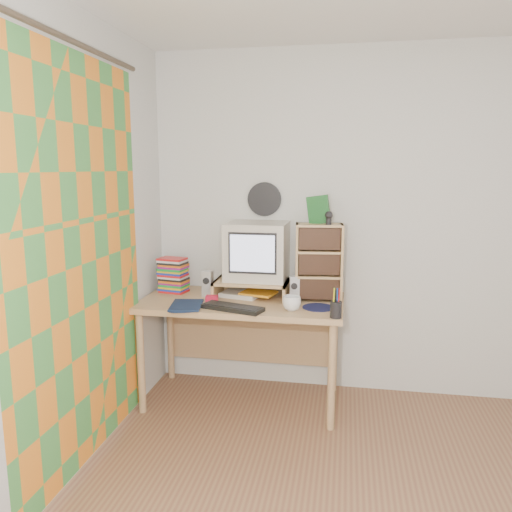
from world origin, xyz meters
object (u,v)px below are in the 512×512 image
at_px(dvd_stack, 173,274).
at_px(cd_rack, 319,262).
at_px(mug, 292,303).
at_px(keyboard, 233,308).
at_px(diary, 171,304).
at_px(desk, 244,316).
at_px(crt_monitor, 257,251).

bearing_deg(dvd_stack, cd_rack, 8.67).
xyz_separation_m(dvd_stack, cd_rack, (1.07, -0.03, 0.13)).
distance_m(dvd_stack, mug, 0.98).
bearing_deg(mug, keyboard, -171.54).
height_order(keyboard, diary, diary).
height_order(desk, diary, diary).
bearing_deg(crt_monitor, desk, -131.82).
xyz_separation_m(dvd_stack, diary, (0.13, -0.40, -0.11)).
relative_size(desk, cd_rack, 2.63).
relative_size(crt_monitor, dvd_stack, 1.58).
height_order(crt_monitor, mug, crt_monitor).
relative_size(crt_monitor, diary, 1.74).
bearing_deg(cd_rack, dvd_stack, 172.25).
height_order(dvd_stack, diary, dvd_stack).
bearing_deg(dvd_stack, desk, 2.71).
xyz_separation_m(crt_monitor, diary, (-0.50, -0.42, -0.30)).
relative_size(crt_monitor, cd_rack, 0.80).
bearing_deg(cd_rack, diary, -164.58).
height_order(dvd_stack, mug, dvd_stack).
distance_m(keyboard, mug, 0.38).
distance_m(desk, dvd_stack, 0.61).
bearing_deg(dvd_stack, keyboard, -25.24).
height_order(cd_rack, diary, cd_rack).
bearing_deg(cd_rack, crt_monitor, 168.16).
height_order(crt_monitor, keyboard, crt_monitor).
bearing_deg(diary, keyboard, -7.44).
bearing_deg(desk, dvd_stack, 172.26).
bearing_deg(desk, mug, -34.70).
bearing_deg(dvd_stack, crt_monitor, 11.59).
bearing_deg(desk, diary, -142.09).
height_order(desk, dvd_stack, dvd_stack).
bearing_deg(crt_monitor, cd_rack, -5.56).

